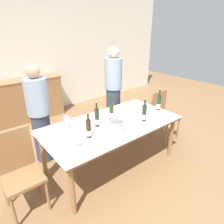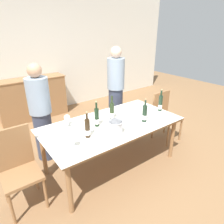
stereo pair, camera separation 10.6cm
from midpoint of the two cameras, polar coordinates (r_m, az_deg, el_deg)
name	(u,v)px [view 1 (the left image)]	position (r m, az deg, el deg)	size (l,w,h in m)	color
ground_plane	(112,164)	(3.29, -0.95, -14.70)	(12.00, 12.00, 0.00)	olive
back_wall	(35,55)	(5.18, -21.69, 14.80)	(8.00, 0.10, 2.80)	silver
sideboard_cabinet	(28,100)	(4.99, -23.38, 3.28)	(1.54, 0.46, 0.95)	#996B42
dining_table	(112,127)	(2.93, -1.04, -4.31)	(2.01, 1.03, 0.73)	#996B42
ice_bucket	(116,127)	(2.60, 0.06, -4.29)	(0.20, 0.20, 0.18)	silver
wine_bottle_0	(144,113)	(2.96, 8.17, -0.40)	(0.07, 0.07, 0.35)	#1E3323
wine_bottle_1	(159,103)	(3.40, 12.33, 2.59)	(0.07, 0.07, 0.37)	#1E3323
wine_bottle_2	(89,129)	(2.52, -7.90, -4.86)	(0.07, 0.07, 0.35)	#332314
wine_bottle_3	(111,111)	(2.98, -1.17, 0.17)	(0.07, 0.07, 0.37)	#28381E
wine_bottle_4	(97,118)	(2.78, -5.42, -1.71)	(0.06, 0.06, 0.37)	black
wine_glass_0	(67,122)	(2.80, -13.84, -2.86)	(0.07, 0.07, 0.14)	white
wine_glass_1	(76,140)	(2.35, -11.52, -7.76)	(0.09, 0.09, 0.15)	white
wine_glass_2	(71,135)	(2.45, -12.85, -6.57)	(0.07, 0.07, 0.14)	white
wine_glass_3	(67,118)	(2.88, -13.84, -1.82)	(0.09, 0.09, 0.15)	white
chair_right_end	(162,112)	(3.90, 13.37, -0.04)	(0.42, 0.42, 0.91)	#996B42
chair_left_end	(19,167)	(2.61, -26.22, -13.87)	(0.42, 0.42, 0.98)	#996B42
person_host	(40,115)	(3.25, -20.86, -0.93)	(0.33, 0.33, 1.56)	#383F56
person_guest_left	(113,91)	(3.93, -0.40, 5.97)	(0.33, 0.33, 1.70)	#383F56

